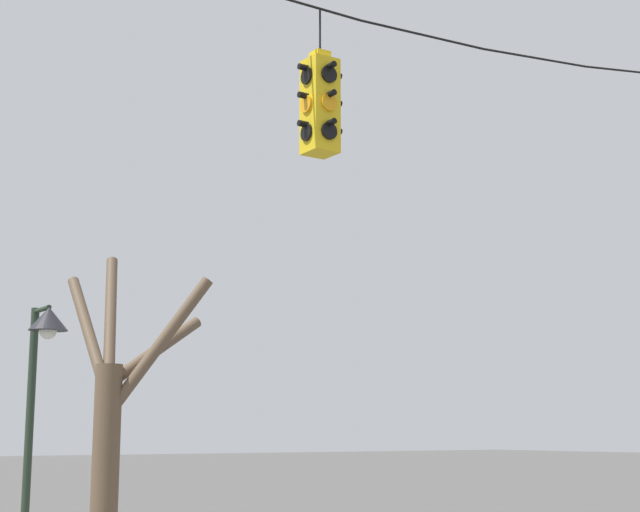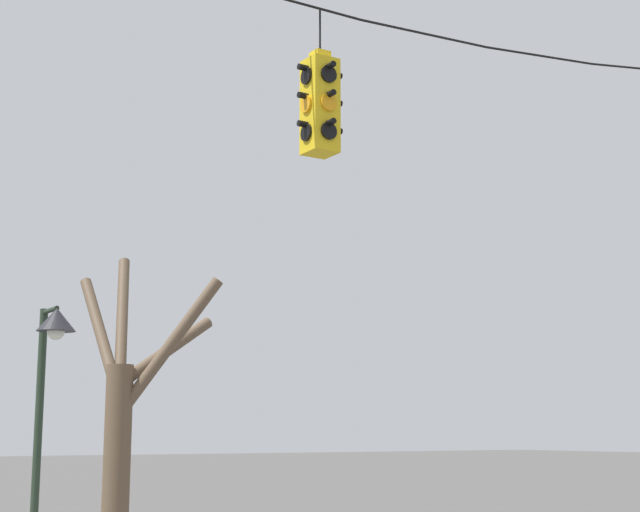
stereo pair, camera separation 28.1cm
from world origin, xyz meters
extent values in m
cylinder|color=black|center=(0.00, -0.48, 7.38)|extent=(1.98, 0.03, 0.03)
cylinder|color=black|center=(1.98, -0.48, 7.43)|extent=(1.98, 0.03, 0.12)
cylinder|color=black|center=(3.97, -0.48, 7.57)|extent=(1.99, 0.03, 0.22)
cylinder|color=black|center=(5.95, -0.48, 7.80)|extent=(1.99, 0.03, 0.31)
cube|color=yellow|center=(0.40, -0.48, 6.19)|extent=(0.34, 0.34, 1.11)
cube|color=yellow|center=(0.40, -0.48, 6.80)|extent=(0.19, 0.19, 0.10)
cylinder|color=black|center=(0.40, -0.48, 7.11)|extent=(0.02, 0.02, 0.52)
cylinder|color=black|center=(0.40, -0.67, 6.52)|extent=(0.20, 0.03, 0.20)
cylinder|color=black|center=(0.40, -0.71, 6.61)|extent=(0.07, 0.12, 0.07)
cylinder|color=orange|center=(0.40, -0.67, 6.19)|extent=(0.20, 0.03, 0.20)
cylinder|color=black|center=(0.40, -0.71, 6.28)|extent=(0.07, 0.12, 0.07)
cylinder|color=black|center=(0.40, -0.67, 5.85)|extent=(0.20, 0.03, 0.20)
cylinder|color=black|center=(0.40, -0.71, 5.94)|extent=(0.07, 0.12, 0.07)
cylinder|color=black|center=(0.40, -0.30, 6.52)|extent=(0.20, 0.03, 0.20)
cylinder|color=black|center=(0.40, -0.25, 6.61)|extent=(0.07, 0.12, 0.07)
cylinder|color=orange|center=(0.40, -0.30, 6.19)|extent=(0.20, 0.03, 0.20)
cylinder|color=black|center=(0.40, -0.25, 6.28)|extent=(0.07, 0.12, 0.07)
cylinder|color=black|center=(0.40, -0.30, 5.85)|extent=(0.20, 0.03, 0.20)
cylinder|color=black|center=(0.40, -0.25, 5.94)|extent=(0.07, 0.12, 0.07)
cylinder|color=black|center=(0.21, -0.48, 6.52)|extent=(0.03, 0.20, 0.20)
cylinder|color=black|center=(0.17, -0.48, 6.61)|extent=(0.12, 0.07, 0.07)
cylinder|color=orange|center=(0.21, -0.48, 6.19)|extent=(0.03, 0.20, 0.20)
cylinder|color=black|center=(0.17, -0.48, 6.28)|extent=(0.12, 0.07, 0.07)
cylinder|color=black|center=(0.21, -0.48, 5.85)|extent=(0.03, 0.20, 0.20)
cylinder|color=black|center=(0.17, -0.48, 5.94)|extent=(0.12, 0.07, 0.07)
cylinder|color=black|center=(0.58, -0.48, 6.52)|extent=(0.03, 0.20, 0.20)
cylinder|color=black|center=(0.63, -0.48, 6.61)|extent=(0.12, 0.07, 0.07)
cylinder|color=orange|center=(0.58, -0.48, 6.19)|extent=(0.03, 0.20, 0.20)
cylinder|color=black|center=(0.63, -0.48, 6.28)|extent=(0.12, 0.07, 0.07)
cylinder|color=black|center=(0.58, -0.48, 5.85)|extent=(0.03, 0.20, 0.20)
cylinder|color=black|center=(0.63, -0.48, 5.94)|extent=(0.12, 0.07, 0.07)
cylinder|color=#233323|center=(-1.02, 4.96, 2.17)|extent=(0.12, 0.12, 4.35)
cylinder|color=#233323|center=(-1.02, 4.65, 4.30)|extent=(0.07, 0.62, 0.07)
cone|color=#232328|center=(-1.02, 4.35, 4.13)|extent=(0.56, 0.56, 0.34)
sphere|color=silver|center=(-1.02, 4.35, 3.96)|extent=(0.25, 0.25, 0.25)
cylinder|color=brown|center=(0.98, 6.99, 1.86)|extent=(0.47, 0.47, 3.71)
cylinder|color=brown|center=(1.90, 7.13, 3.98)|extent=(1.98, 0.51, 1.40)
cylinder|color=brown|center=(1.73, 6.59, 4.03)|extent=(1.74, 1.08, 2.52)
cylinder|color=brown|center=(0.96, 7.93, 4.27)|extent=(0.26, 2.05, 2.45)
cylinder|color=brown|center=(1.30, 7.81, 4.40)|extent=(0.90, 1.88, 3.04)
camera|label=1|loc=(-5.56, -9.34, 2.53)|focal=55.00mm
camera|label=2|loc=(-5.33, -9.49, 2.53)|focal=55.00mm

